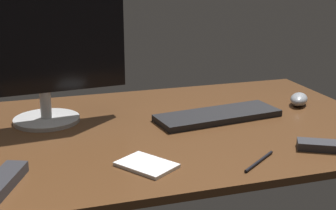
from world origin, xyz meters
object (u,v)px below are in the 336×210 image
(notepad, at_px, (147,165))
(pen, at_px, (259,161))
(computer_mouse, at_px, (299,99))
(media_remote, at_px, (333,146))
(tv_remote, at_px, (1,184))
(keyboard, at_px, (218,115))
(monitor, at_px, (40,36))

(notepad, bearing_deg, pen, -12.89)
(notepad, bearing_deg, computer_mouse, 28.36)
(media_remote, relative_size, tv_remote, 0.92)
(media_remote, height_order, pen, media_remote)
(keyboard, xyz_separation_m, tv_remote, (-0.64, -0.31, 0.00))
(computer_mouse, relative_size, media_remote, 0.60)
(tv_remote, relative_size, pen, 1.34)
(monitor, bearing_deg, notepad, -69.56)
(pen, bearing_deg, tv_remote, 139.22)
(notepad, bearing_deg, media_remote, -5.39)
(keyboard, relative_size, tv_remote, 2.02)
(computer_mouse, height_order, media_remote, computer_mouse)
(keyboard, distance_m, computer_mouse, 0.32)
(notepad, xyz_separation_m, pen, (0.27, -0.06, -0.00))
(keyboard, height_order, media_remote, media_remote)
(monitor, height_order, media_remote, monitor)
(computer_mouse, bearing_deg, tv_remote, 149.08)
(keyboard, xyz_separation_m, media_remote, (0.18, -0.33, 0.00))
(monitor, height_order, computer_mouse, monitor)
(media_remote, bearing_deg, monitor, 174.91)
(monitor, relative_size, keyboard, 1.27)
(keyboard, bearing_deg, pen, -103.78)
(monitor, xyz_separation_m, computer_mouse, (0.83, -0.08, -0.24))
(computer_mouse, xyz_separation_m, tv_remote, (-0.96, -0.36, -0.01))
(monitor, distance_m, pen, 0.72)
(notepad, height_order, pen, notepad)
(media_remote, bearing_deg, tv_remote, -153.08)
(computer_mouse, distance_m, pen, 0.54)
(monitor, bearing_deg, computer_mouse, -10.89)
(computer_mouse, height_order, tv_remote, computer_mouse)
(media_remote, distance_m, pen, 0.22)
(media_remote, bearing_deg, pen, -147.38)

